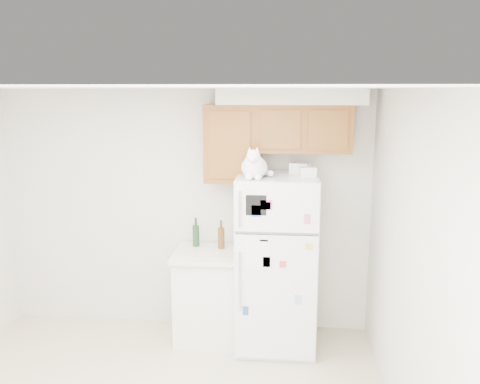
# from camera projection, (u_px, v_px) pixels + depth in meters

# --- Properties ---
(room_shell) EXTENTS (3.84, 4.04, 2.52)m
(room_shell) POSITION_uv_depth(u_px,v_px,m) (152.00, 211.00, 3.49)
(room_shell) COLOR beige
(room_shell) RESTS_ON ground_plane
(refrigerator) EXTENTS (0.76, 0.78, 1.70)m
(refrigerator) POSITION_uv_depth(u_px,v_px,m) (277.00, 262.00, 4.90)
(refrigerator) COLOR white
(refrigerator) RESTS_ON ground_plane
(base_counter) EXTENTS (0.64, 0.64, 0.92)m
(base_counter) POSITION_uv_depth(u_px,v_px,m) (208.00, 295.00, 5.11)
(base_counter) COLOR white
(base_counter) RESTS_ON ground_plane
(cat) EXTENTS (0.29, 0.43, 0.30)m
(cat) POSITION_uv_depth(u_px,v_px,m) (254.00, 166.00, 4.56)
(cat) COLOR white
(cat) RESTS_ON refrigerator
(storage_box_back) EXTENTS (0.21, 0.18, 0.10)m
(storage_box_back) POSITION_uv_depth(u_px,v_px,m) (300.00, 168.00, 4.86)
(storage_box_back) COLOR white
(storage_box_back) RESTS_ON refrigerator
(storage_box_front) EXTENTS (0.17, 0.14, 0.09)m
(storage_box_front) POSITION_uv_depth(u_px,v_px,m) (308.00, 172.00, 4.67)
(storage_box_front) COLOR white
(storage_box_front) RESTS_ON refrigerator
(bottle_green) EXTENTS (0.07, 0.07, 0.29)m
(bottle_green) POSITION_uv_depth(u_px,v_px,m) (196.00, 232.00, 5.16)
(bottle_green) COLOR #19381E
(bottle_green) RESTS_ON base_counter
(bottle_amber) EXTENTS (0.07, 0.07, 0.29)m
(bottle_amber) POSITION_uv_depth(u_px,v_px,m) (221.00, 234.00, 5.08)
(bottle_amber) COLOR #593814
(bottle_amber) RESTS_ON base_counter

